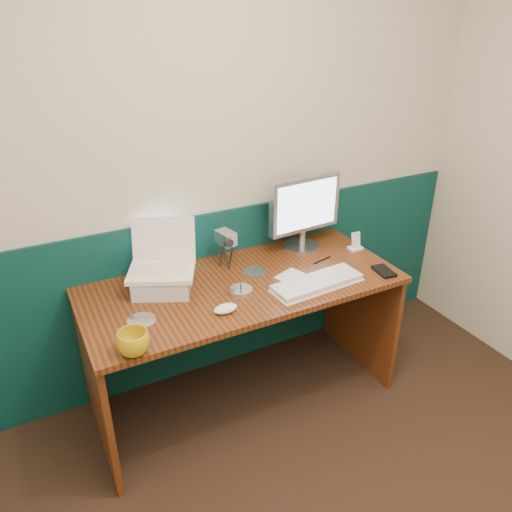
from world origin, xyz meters
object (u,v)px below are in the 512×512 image
monitor (303,213)px  mug (133,343)px  laptop (159,249)px  keyboard (317,283)px  camcorder (226,251)px  desk (243,343)px

monitor → mug: 1.24m
mug → laptop: bearing=58.9°
laptop → monitor: bearing=31.1°
laptop → mug: laptop is taller
keyboard → camcorder: size_ratio=2.57×
camcorder → mug: bearing=-152.3°
keyboard → mug: size_ratio=3.56×
laptop → desk: bearing=8.2°
camcorder → monitor: bearing=-10.7°
desk → mug: bearing=-153.9°
laptop → mug: (-0.26, -0.42, -0.17)m
monitor → mug: size_ratio=3.32×
laptop → keyboard: (0.69, -0.31, -0.21)m
monitor → camcorder: 0.49m
monitor → mug: monitor is taller
desk → laptop: (-0.38, 0.11, 0.60)m
desk → mug: (-0.63, -0.31, 0.43)m
keyboard → desk: bearing=144.6°
desk → keyboard: keyboard is taller
laptop → keyboard: bearing=1.0°
desk → laptop: size_ratio=5.13×
laptop → mug: bearing=-96.1°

